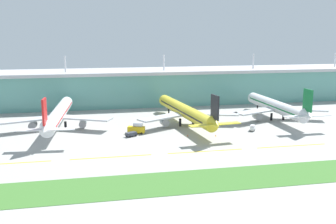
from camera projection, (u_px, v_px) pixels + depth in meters
ground_plane at (213, 150)px, 143.48m from camera, size 600.00×600.00×0.00m
terminal_building at (162, 86)px, 237.20m from camera, size 288.00×34.00×29.61m
airliner_near at (58, 115)px, 174.00m from camera, size 48.67×71.82×18.90m
airliner_middle at (186, 111)px, 181.18m from camera, size 48.47×72.37×18.90m
airliner_far at (277, 107)px, 192.93m from camera, size 48.80×63.09×18.90m
taxiway_stripe_west at (7, 164)px, 128.71m from camera, size 28.00×0.70×0.04m
taxiway_stripe_mid_west at (111, 157)px, 135.38m from camera, size 28.00×0.70×0.04m
taxiway_stripe_centre at (206, 151)px, 142.05m from camera, size 28.00×0.70×0.04m
taxiway_stripe_mid_east at (291, 146)px, 148.73m from camera, size 28.00×0.70×0.04m
grass_verge at (242, 177)px, 116.38m from camera, size 300.00×18.00×0.10m
pushback_tug at (131, 134)px, 162.01m from camera, size 5.01×4.23×1.85m
baggage_cart at (252, 128)px, 171.53m from camera, size 3.44×4.01×2.48m
fuel_truck at (137, 128)px, 166.78m from camera, size 7.66×4.91×4.95m
safety_cone_left_wingtip at (188, 135)px, 162.79m from camera, size 0.56×0.56×0.70m
safety_cone_nose_front at (216, 135)px, 162.64m from camera, size 0.56×0.56×0.70m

